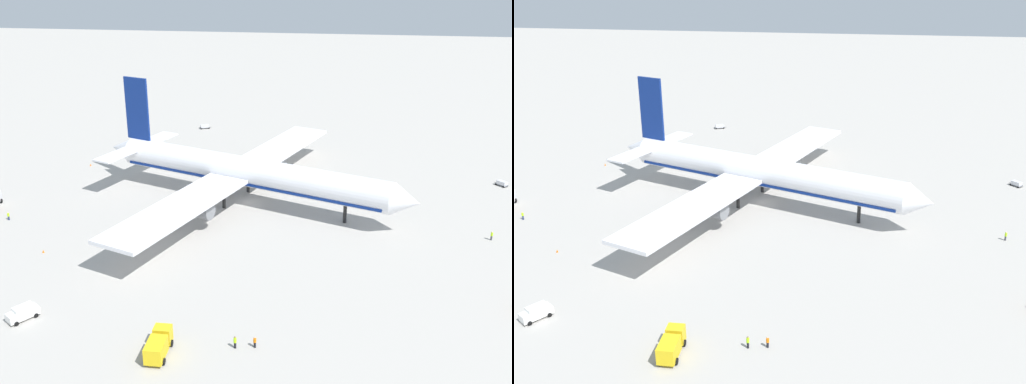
{
  "view_description": "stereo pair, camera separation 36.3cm",
  "coord_description": "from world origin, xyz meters",
  "views": [
    {
      "loc": [
        18.79,
        -111.31,
        47.37
      ],
      "look_at": [
        2.1,
        -3.96,
        4.0
      ],
      "focal_mm": 41.08,
      "sensor_mm": 36.0,
      "label": 1
    },
    {
      "loc": [
        19.15,
        -111.26,
        47.37
      ],
      "look_at": [
        2.1,
        -3.96,
        4.0
      ],
      "focal_mm": 41.08,
      "sensor_mm": 36.0,
      "label": 2
    }
  ],
  "objects": [
    {
      "name": "traffic_cone_2",
      "position": [
        -31.54,
        -27.77,
        0.28
      ],
      "size": [
        0.36,
        0.36,
        0.55
      ],
      "primitive_type": "cone",
      "color": "orange",
      "rests_on": "ground"
    },
    {
      "name": "service_truck_2",
      "position": [
        -3.09,
        -51.8,
        1.54
      ],
      "size": [
        2.72,
        6.0,
        2.76
      ],
      "color": "yellow",
      "rests_on": "ground"
    },
    {
      "name": "baggage_cart_1",
      "position": [
        54.45,
        18.09,
        0.65
      ],
      "size": [
        2.75,
        2.82,
        1.16
      ],
      "color": "#595B60",
      "rests_on": "ground"
    },
    {
      "name": "ground_worker_0",
      "position": [
        8.85,
        -48.41,
        0.83
      ],
      "size": [
        0.53,
        0.53,
        1.63
      ],
      "color": "black",
      "rests_on": "ground"
    },
    {
      "name": "traffic_cone_0",
      "position": [
        -40.51,
        21.11,
        0.28
      ],
      "size": [
        0.36,
        0.36,
        0.55
      ],
      "primitive_type": "cone",
      "color": "orange",
      "rests_on": "ground"
    },
    {
      "name": "ground_plane",
      "position": [
        0.0,
        0.0,
        0.0
      ],
      "size": [
        600.0,
        600.0,
        0.0
      ],
      "primitive_type": "plane",
      "color": "#ADA8A0"
    },
    {
      "name": "ground_worker_1",
      "position": [
        6.32,
        -48.95,
        0.92
      ],
      "size": [
        0.56,
        0.56,
        1.79
      ],
      "color": "black",
      "rests_on": "ground"
    },
    {
      "name": "baggage_cart_2",
      "position": [
        -22.53,
        54.45,
        0.66
      ],
      "size": [
        3.53,
        2.52,
        1.18
      ],
      "color": "#595B60",
      "rests_on": "ground"
    },
    {
      "name": "ground_worker_2",
      "position": [
        -44.83,
        -15.99,
        0.83
      ],
      "size": [
        0.48,
        0.48,
        1.64
      ],
      "color": "navy",
      "rests_on": "ground"
    },
    {
      "name": "airliner",
      "position": [
        -1.34,
        0.51,
        6.56
      ],
      "size": [
        69.08,
        75.53,
        23.56
      ],
      "color": "white",
      "rests_on": "ground"
    },
    {
      "name": "service_van",
      "position": [
        -24.48,
        -46.96,
        1.03
      ],
      "size": [
        4.05,
        4.65,
        1.97
      ],
      "color": "white",
      "rests_on": "ground"
    },
    {
      "name": "ground_worker_3",
      "position": [
        46.28,
        -10.71,
        0.87
      ],
      "size": [
        0.57,
        0.57,
        1.72
      ],
      "color": "#3F3F47",
      "rests_on": "ground"
    },
    {
      "name": "traffic_cone_1",
      "position": [
        -42.37,
        16.94,
        0.28
      ],
      "size": [
        0.36,
        0.36,
        0.55
      ],
      "primitive_type": "cone",
      "color": "orange",
      "rests_on": "ground"
    }
  ]
}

